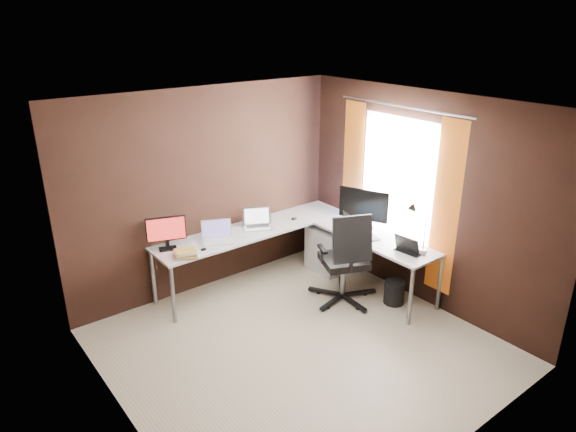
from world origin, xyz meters
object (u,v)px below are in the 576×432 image
object	(u,v)px
drawer_pedestal	(328,249)
monitor_left	(166,231)
monitor_right	(364,207)
book_stack	(186,254)
laptop_white	(217,236)
office_chair	(344,275)
laptop_black_big	(358,232)
laptop_black_small	(409,248)
wastebasket	(394,292)
desk_lamp	(417,223)
laptop_silver	(257,223)

from	to	relation	value
drawer_pedestal	monitor_left	world-z (taller)	monitor_left
monitor_right	monitor_left	bearing A→B (deg)	43.15
monitor_right	book_stack	size ratio (longest dim) A/B	1.88
laptop_white	book_stack	world-z (taller)	laptop_white
office_chair	monitor_right	bearing A→B (deg)	47.96
laptop_black_big	office_chair	distance (m)	0.55
laptop_black_big	laptop_black_small	world-z (taller)	laptop_black_big
book_stack	laptop_white	bearing A→B (deg)	18.52
book_stack	office_chair	bearing A→B (deg)	-28.48
wastebasket	drawer_pedestal	bearing A→B (deg)	91.59
book_stack	monitor_left	bearing A→B (deg)	102.04
laptop_white	laptop_black_small	size ratio (longest dim) A/B	1.31
laptop_black_small	wastebasket	world-z (taller)	laptop_black_small
laptop_white	desk_lamp	xyz separation A→B (m)	(1.57, -1.68, 0.32)
laptop_white	office_chair	world-z (taller)	office_chair
laptop_silver	wastebasket	size ratio (longest dim) A/B	1.53
monitor_left	laptop_black_small	distance (m)	2.77
monitor_left	office_chair	distance (m)	2.15
monitor_right	desk_lamp	bearing A→B (deg)	152.32
laptop_silver	laptop_black_big	size ratio (longest dim) A/B	0.88
monitor_left	desk_lamp	size ratio (longest dim) A/B	0.72
laptop_black_small	office_chair	size ratio (longest dim) A/B	0.28
laptop_black_big	book_stack	size ratio (longest dim) A/B	1.55
laptop_black_small	desk_lamp	xyz separation A→B (m)	(0.01, -0.07, 0.33)
office_chair	monitor_left	bearing A→B (deg)	168.02
monitor_left	laptop_black_small	bearing A→B (deg)	-19.91
monitor_left	laptop_black_big	bearing A→B (deg)	-9.13
monitor_left	office_chair	bearing A→B (deg)	-15.60
monitor_left	book_stack	distance (m)	0.37
laptop_black_big	laptop_black_small	size ratio (longest dim) A/B	1.50
monitor_right	laptop_black_big	world-z (taller)	monitor_right
drawer_pedestal	office_chair	xyz separation A→B (m)	(-0.40, -0.73, 0.04)
laptop_silver	desk_lamp	xyz separation A→B (m)	(0.94, -1.74, 0.32)
laptop_black_big	wastebasket	size ratio (longest dim) A/B	1.74
monitor_left	desk_lamp	distance (m)	2.82
book_stack	laptop_black_small	bearing A→B (deg)	-35.05
laptop_black_big	laptop_white	bearing A→B (deg)	72.29
laptop_black_big	book_stack	world-z (taller)	laptop_black_big
monitor_left	wastebasket	bearing A→B (deg)	-17.66
drawer_pedestal	book_stack	distance (m)	2.08
laptop_black_big	laptop_black_small	distance (m)	0.68
laptop_white	laptop_silver	bearing A→B (deg)	30.80
office_chair	wastebasket	xyz separation A→B (m)	(0.43, -0.42, -0.20)
laptop_black_big	laptop_black_small	xyz separation A→B (m)	(0.14, -0.67, -0.01)
book_stack	desk_lamp	size ratio (longest dim) A/B	0.53
laptop_white	laptop_black_big	world-z (taller)	laptop_black_big
drawer_pedestal	office_chair	bearing A→B (deg)	-118.72
laptop_silver	wastebasket	world-z (taller)	laptop_silver
monitor_right	wastebasket	bearing A→B (deg)	149.08
laptop_black_small	book_stack	distance (m)	2.52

